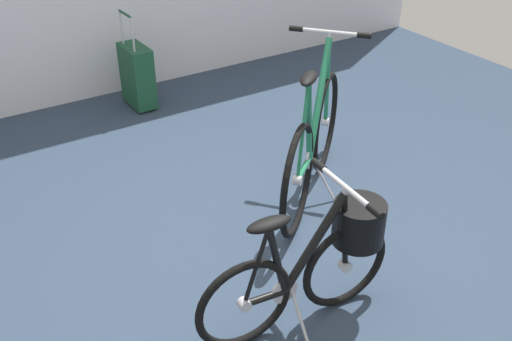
{
  "coord_description": "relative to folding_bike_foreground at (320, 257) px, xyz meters",
  "views": [
    {
      "loc": [
        -1.56,
        -2.15,
        2.24
      ],
      "look_at": [
        -0.09,
        0.17,
        0.55
      ],
      "focal_mm": 41.6,
      "sensor_mm": 36.0,
      "label": 1
    }
  ],
  "objects": [
    {
      "name": "ground_plane",
      "position": [
        0.11,
        0.43,
        -0.37
      ],
      "size": [
        7.19,
        7.19,
        0.0
      ],
      "primitive_type": "plane",
      "color": "#2D3D51"
    },
    {
      "name": "folding_bike_foreground",
      "position": [
        0.0,
        0.0,
        0.0
      ],
      "size": [
        1.08,
        0.53,
        0.77
      ],
      "color": "black",
      "rests_on": "ground_plane"
    },
    {
      "name": "display_bike_left",
      "position": [
        0.64,
        0.91,
        0.02
      ],
      "size": [
        1.18,
        1.0,
        1.04
      ],
      "color": "black",
      "rests_on": "ground_plane"
    },
    {
      "name": "rolling_suitcase",
      "position": [
        0.22,
        2.82,
        -0.09
      ],
      "size": [
        0.19,
        0.36,
        0.83
      ],
      "color": "#19472D",
      "rests_on": "ground_plane"
    }
  ]
}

